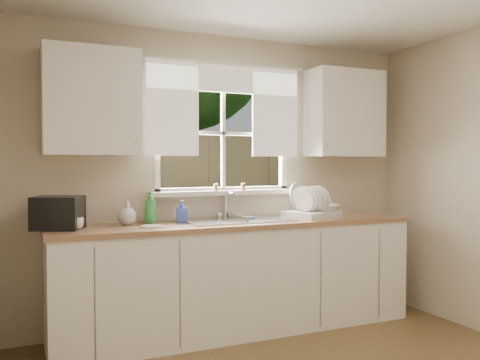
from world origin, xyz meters
name	(u,v)px	position (x,y,z in m)	size (l,w,h in m)	color
room_walls	(376,193)	(0.00, -0.07, 1.24)	(3.62, 4.02, 2.50)	beige
window	(224,152)	(0.00, 2.00, 1.49)	(1.38, 0.16, 1.06)	white
curtains	(226,100)	(0.00, 1.95, 1.93)	(1.50, 0.03, 0.81)	white
base_cabinets	(239,278)	(0.00, 1.68, 0.43)	(3.00, 0.62, 0.87)	white
countertop	(239,223)	(0.00, 1.68, 0.89)	(3.04, 0.65, 0.04)	#926849
upper_cabinet_left	(91,102)	(-1.15, 1.82, 1.85)	(0.70, 0.33, 0.80)	white
upper_cabinet_right	(345,114)	(1.15, 1.82, 1.85)	(0.70, 0.33, 0.80)	white
wall_outlet	(310,195)	(0.88, 1.99, 1.08)	(0.08, 0.01, 0.12)	beige
sill_jars	(230,187)	(0.03, 1.94, 1.18)	(0.30, 0.04, 0.06)	brown
backyard	(133,62)	(0.58, 8.42, 3.46)	(20.00, 10.00, 6.13)	#335421
sink	(237,229)	(0.00, 1.71, 0.84)	(0.88, 0.52, 0.40)	#B7B7BC
dish_rack	(311,209)	(0.68, 1.66, 0.99)	(0.54, 0.47, 0.31)	silver
bowl	(326,208)	(0.81, 1.61, 1.00)	(0.24, 0.24, 0.06)	white
soap_bottle_a	(150,207)	(-0.70, 1.84, 1.04)	(0.10, 0.10, 0.25)	green
soap_bottle_b	(182,211)	(-0.46, 1.77, 1.00)	(0.08, 0.08, 0.18)	#3150B9
soap_bottle_c	(127,213)	(-0.89, 1.80, 1.00)	(0.15, 0.15, 0.19)	beige
saucer	(152,226)	(-0.75, 1.57, 0.92)	(0.16, 0.16, 0.01)	silver
cup	(75,223)	(-1.29, 1.66, 0.96)	(0.12, 0.12, 0.09)	white
black_appliance	(58,213)	(-1.40, 1.75, 1.03)	(0.33, 0.28, 0.24)	black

